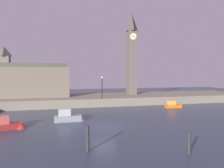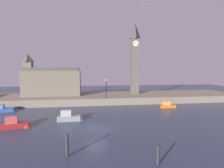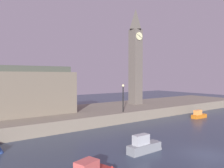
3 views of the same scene
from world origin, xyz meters
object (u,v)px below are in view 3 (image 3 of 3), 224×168
clock_tower (136,55)px  streetlamp (123,95)px  boat_patrol_orange (200,115)px  boat_cruiser_grey (146,146)px  parliament_hall (21,91)px

clock_tower → streetlamp: size_ratio=4.36×
boat_patrol_orange → boat_cruiser_grey: boat_cruiser_grey is taller
parliament_hall → boat_cruiser_grey: bearing=-71.3°
boat_patrol_orange → streetlamp: bearing=159.2°
clock_tower → boat_patrol_orange: clock_tower is taller
streetlamp → clock_tower: bearing=37.3°
parliament_hall → boat_patrol_orange: bearing=-24.0°
parliament_hall → boat_cruiser_grey: 18.87m
clock_tower → parliament_hall: clock_tower is taller
boat_patrol_orange → clock_tower: bearing=112.1°
streetlamp → boat_cruiser_grey: (-6.49, -11.12, -3.40)m
parliament_hall → streetlamp: (12.38, -6.32, -0.75)m
boat_patrol_orange → boat_cruiser_grey: (-18.47, -6.58, 0.12)m
boat_patrol_orange → boat_cruiser_grey: bearing=-160.4°
clock_tower → streetlamp: (-7.73, -5.90, -6.49)m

